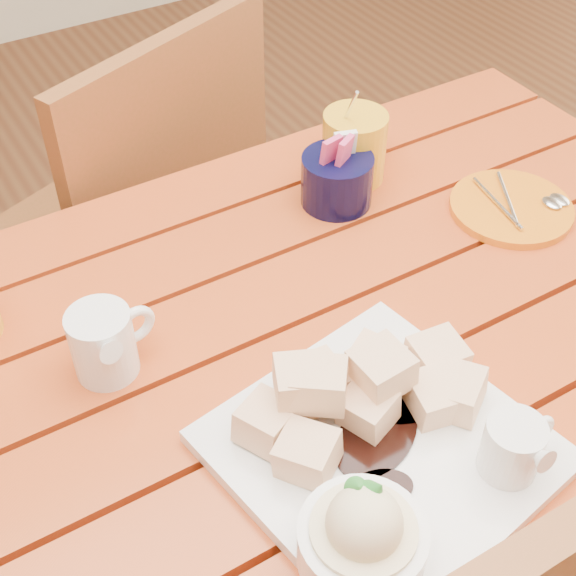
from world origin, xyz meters
TOP-DOWN VIEW (x-y plane):
  - table at (0.00, 0.00)m, footprint 1.20×0.79m
  - dessert_plate at (-0.03, -0.15)m, footprint 0.32×0.32m
  - coffee_mug_right at (0.22, 0.26)m, footprint 0.12×0.09m
  - cream_pitcher at (-0.20, 0.10)m, footprint 0.10×0.08m
  - sugar_caddy at (0.17, 0.22)m, footprint 0.09×0.09m
  - orange_saucer at (0.36, 0.09)m, footprint 0.16×0.16m
  - chair_far at (0.02, 0.61)m, footprint 0.55×0.55m

SIDE VIEW (x-z plane):
  - chair_far at x=0.02m, z-range 0.05..0.94m
  - table at x=0.00m, z-range 0.27..1.02m
  - orange_saucer at x=0.36m, z-range 0.75..0.76m
  - dessert_plate at x=-0.03m, z-range 0.73..0.84m
  - sugar_caddy at x=0.17m, z-range 0.74..0.84m
  - cream_pitcher at x=-0.20m, z-range 0.75..0.83m
  - coffee_mug_right at x=0.22m, z-range 0.73..0.87m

